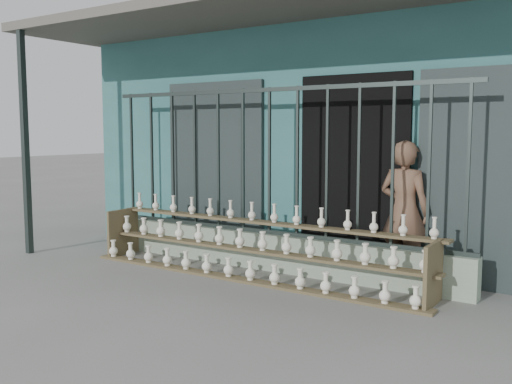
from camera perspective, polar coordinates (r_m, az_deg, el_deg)
The scene contains 6 objects.
ground at distance 6.17m, azimuth -5.18°, elevation -10.12°, with size 60.00×60.00×0.00m, color slate.
workshop_building at distance 9.60m, azimuth 10.71°, elevation 5.43°, with size 7.40×6.60×3.21m.
parapet_wall at distance 7.14m, azimuth 1.33°, elevation -5.97°, with size 5.00×0.20×0.45m, color #9AAD95.
security_fence at distance 6.99m, azimuth 1.35°, elevation 3.06°, with size 5.00×0.04×1.80m.
shelf_rack at distance 6.78m, azimuth -0.55°, elevation -5.44°, with size 4.50×0.68×0.85m.
elderly_woman at distance 6.71m, azimuth 14.62°, elevation -1.89°, with size 0.59×0.39×1.62m, color brown.
Camera 1 is at (3.69, -4.63, 1.73)m, focal length 40.00 mm.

